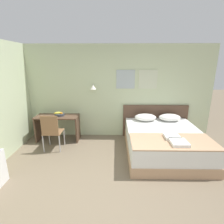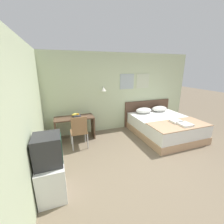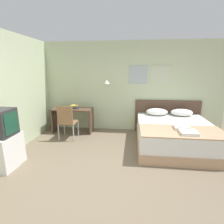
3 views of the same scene
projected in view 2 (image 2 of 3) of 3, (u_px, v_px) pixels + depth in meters
ground_plane at (161, 172)px, 3.26m from camera, size 24.00×24.00×0.00m
wall_back at (117, 92)px, 5.24m from camera, size 5.69×0.31×2.65m
wall_left at (19, 138)px, 1.89m from camera, size 0.06×5.60×2.65m
bed at (164, 127)px, 4.95m from camera, size 1.78×2.05×0.58m
headboard at (147, 113)px, 5.84m from camera, size 1.90×0.06×0.96m
pillow_left at (144, 110)px, 5.42m from camera, size 0.60×0.41×0.19m
pillow_right at (159, 109)px, 5.64m from camera, size 0.60×0.41×0.19m
throw_blanket at (179, 124)px, 4.32m from camera, size 1.72×0.82×0.02m
folded_towel_near_foot at (176, 121)px, 4.45m from camera, size 0.31×0.29×0.06m
folded_towel_mid_bed at (185, 124)px, 4.21m from camera, size 0.33×0.35×0.06m
desk at (75, 124)px, 4.61m from camera, size 1.17×0.51×0.72m
desk_chair at (79, 130)px, 4.06m from camera, size 0.45×0.45×0.94m
fruit_bowl at (76, 115)px, 4.58m from camera, size 0.28×0.26×0.11m
tv_stand at (52, 179)px, 2.59m from camera, size 0.45×0.61×0.64m
television at (48, 150)px, 2.43m from camera, size 0.44×0.44×0.51m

